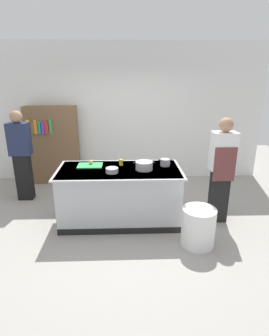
# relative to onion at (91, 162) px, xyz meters

# --- Properties ---
(ground_plane) EXTENTS (10.00, 10.00, 0.00)m
(ground_plane) POSITION_rel_onion_xyz_m (0.47, -0.22, -0.96)
(ground_plane) COLOR #9E9991
(back_wall) EXTENTS (6.40, 0.12, 3.00)m
(back_wall) POSITION_rel_onion_xyz_m (0.47, 1.88, 0.54)
(back_wall) COLOR white
(back_wall) RESTS_ON ground_plane
(counter_island) EXTENTS (1.98, 0.98, 0.90)m
(counter_island) POSITION_rel_onion_xyz_m (0.47, -0.22, -0.49)
(counter_island) COLOR #B7BABF
(counter_island) RESTS_ON ground_plane
(cutting_board) EXTENTS (0.40, 0.28, 0.02)m
(cutting_board) POSITION_rel_onion_xyz_m (-0.01, -0.05, -0.05)
(cutting_board) COLOR green
(cutting_board) RESTS_ON counter_island
(onion) EXTENTS (0.07, 0.07, 0.07)m
(onion) POSITION_rel_onion_xyz_m (0.00, 0.00, 0.00)
(onion) COLOR tan
(onion) RESTS_ON cutting_board
(stock_pot) EXTENTS (0.34, 0.27, 0.13)m
(stock_pot) POSITION_rel_onion_xyz_m (0.87, -0.25, 0.01)
(stock_pot) COLOR #B7BABF
(stock_pot) RESTS_ON counter_island
(sauce_pan) EXTENTS (0.23, 0.16, 0.11)m
(sauce_pan) POSITION_rel_onion_xyz_m (1.23, -0.07, 0.00)
(sauce_pan) COLOR #99999E
(sauce_pan) RESTS_ON counter_island
(mixing_bowl) EXTENTS (0.19, 0.19, 0.08)m
(mixing_bowl) POSITION_rel_onion_xyz_m (0.36, -0.38, -0.02)
(mixing_bowl) COLOR #B7BABF
(mixing_bowl) RESTS_ON counter_island
(juice_cup) EXTENTS (0.07, 0.07, 0.10)m
(juice_cup) POSITION_rel_onion_xyz_m (0.50, -0.02, -0.01)
(juice_cup) COLOR yellow
(juice_cup) RESTS_ON counter_island
(trash_bin) EXTENTS (0.47, 0.47, 0.56)m
(trash_bin) POSITION_rel_onion_xyz_m (1.59, -0.98, -0.67)
(trash_bin) COLOR white
(trash_bin) RESTS_ON ground_plane
(person_chef) EXTENTS (0.38, 0.25, 1.72)m
(person_chef) POSITION_rel_onion_xyz_m (2.09, -0.29, -0.04)
(person_chef) COLOR black
(person_chef) RESTS_ON ground_plane
(person_guest) EXTENTS (0.38, 0.24, 1.72)m
(person_guest) POSITION_rel_onion_xyz_m (-1.38, 0.69, -0.04)
(person_guest) COLOR black
(person_guest) RESTS_ON ground_plane
(bookshelf) EXTENTS (1.10, 0.31, 1.70)m
(bookshelf) POSITION_rel_onion_xyz_m (-1.01, 1.57, -0.10)
(bookshelf) COLOR brown
(bookshelf) RESTS_ON ground_plane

